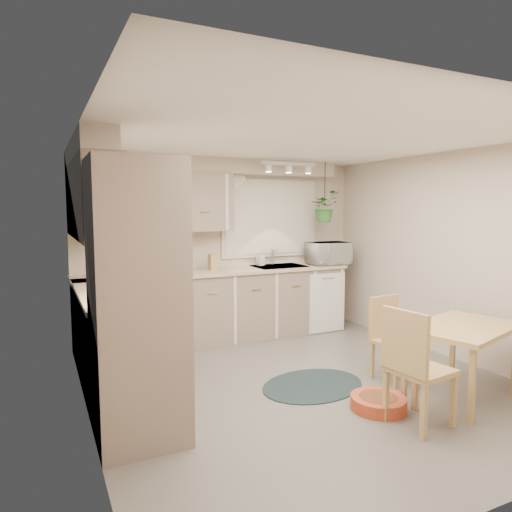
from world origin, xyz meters
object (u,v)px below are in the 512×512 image
object	(u,v)px
dining_table	(461,361)
braided_rug	(313,385)
chair_back	(396,340)
microwave	(328,251)
chair_left	(420,366)
pet_bed	(378,403)

from	to	relation	value
dining_table	braided_rug	world-z (taller)	dining_table
chair_back	braided_rug	size ratio (longest dim) A/B	0.78
chair_back	microwave	world-z (taller)	microwave
dining_table	braided_rug	distance (m)	1.40
chair_left	microwave	distance (m)	3.08
braided_rug	pet_bed	bearing A→B (deg)	-71.97
chair_back	braided_rug	world-z (taller)	chair_back
microwave	chair_back	bearing A→B (deg)	-105.29
braided_rug	chair_back	bearing A→B (deg)	-16.19
dining_table	chair_back	bearing A→B (deg)	115.14
dining_table	pet_bed	bearing A→B (deg)	172.62
chair_left	chair_back	world-z (taller)	chair_left
braided_rug	chair_left	bearing A→B (deg)	-72.25
braided_rug	microwave	world-z (taller)	microwave
chair_left	pet_bed	size ratio (longest dim) A/B	2.01
dining_table	chair_back	xyz separation A→B (m)	(-0.27, 0.57, 0.08)
chair_left	microwave	xyz separation A→B (m)	(1.05, 2.82, 0.65)
braided_rug	pet_bed	size ratio (longest dim) A/B	2.26
dining_table	microwave	bearing A→B (deg)	83.59
dining_table	microwave	size ratio (longest dim) A/B	1.86
chair_back	chair_left	bearing A→B (deg)	54.66
chair_back	microwave	xyz separation A→B (m)	(0.56, 2.01, 0.71)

